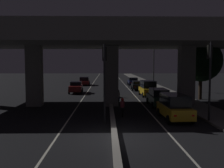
# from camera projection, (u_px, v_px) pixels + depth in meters

# --- Properties ---
(ground_plane) EXTENTS (200.00, 200.00, 0.00)m
(ground_plane) POSITION_uv_depth(u_px,v_px,m) (115.00, 139.00, 14.25)
(ground_plane) COLOR black
(lane_line_left_inner) EXTENTS (0.12, 126.00, 0.00)m
(lane_line_left_inner) POSITION_uv_depth(u_px,v_px,m) (91.00, 86.00, 49.07)
(lane_line_left_inner) COLOR beige
(lane_line_left_inner) RESTS_ON ground_plane
(lane_line_right_inner) EXTENTS (0.12, 126.00, 0.00)m
(lane_line_right_inner) POSITION_uv_depth(u_px,v_px,m) (126.00, 86.00, 49.21)
(lane_line_right_inner) COLOR beige
(lane_line_right_inner) RESTS_ON ground_plane
(median_divider) EXTENTS (0.33, 126.00, 0.28)m
(median_divider) POSITION_uv_depth(u_px,v_px,m) (109.00, 85.00, 49.13)
(median_divider) COLOR gray
(median_divider) RESTS_ON ground_plane
(sidewalk_right) EXTENTS (2.89, 126.00, 0.16)m
(sidewalk_right) POSITION_uv_depth(u_px,v_px,m) (159.00, 89.00, 42.33)
(sidewalk_right) COLOR slate
(sidewalk_right) RESTS_ON ground_plane
(elevated_overpass) EXTENTS (32.18, 11.92, 8.49)m
(elevated_overpass) POSITION_uv_depth(u_px,v_px,m) (109.00, 39.00, 25.25)
(elevated_overpass) COLOR slate
(elevated_overpass) RESTS_ON ground_plane
(traffic_light_left_of_median) EXTENTS (0.30, 0.49, 5.45)m
(traffic_light_left_of_median) POSITION_uv_depth(u_px,v_px,m) (105.00, 70.00, 17.90)
(traffic_light_left_of_median) COLOR black
(traffic_light_left_of_median) RESTS_ON ground_plane
(traffic_light_right_of_median) EXTENTS (0.30, 0.49, 5.60)m
(traffic_light_right_of_median) POSITION_uv_depth(u_px,v_px,m) (210.00, 68.00, 18.05)
(traffic_light_right_of_median) COLOR black
(traffic_light_right_of_median) RESTS_ON ground_plane
(street_lamp) EXTENTS (2.21, 0.32, 8.68)m
(street_lamp) POSITION_uv_depth(u_px,v_px,m) (152.00, 58.00, 40.40)
(street_lamp) COLOR #2D2D30
(street_lamp) RESTS_ON ground_plane
(car_taxi_yellow_lead) EXTENTS (1.97, 4.32, 1.87)m
(car_taxi_yellow_lead) POSITION_uv_depth(u_px,v_px,m) (174.00, 106.00, 19.15)
(car_taxi_yellow_lead) COLOR gold
(car_taxi_yellow_lead) RESTS_ON ground_plane
(car_dark_green_second) EXTENTS (1.86, 4.69, 1.68)m
(car_dark_green_second) POSITION_uv_depth(u_px,v_px,m) (159.00, 97.00, 25.40)
(car_dark_green_second) COLOR black
(car_dark_green_second) RESTS_ON ground_plane
(car_taxi_yellow_third) EXTENTS (2.09, 4.08, 1.97)m
(car_taxi_yellow_third) POSITION_uv_depth(u_px,v_px,m) (148.00, 88.00, 33.31)
(car_taxi_yellow_third) COLOR gold
(car_taxi_yellow_third) RESTS_ON ground_plane
(car_black_fourth) EXTENTS (2.17, 4.66, 1.43)m
(car_black_fourth) POSITION_uv_depth(u_px,v_px,m) (138.00, 85.00, 41.05)
(car_black_fourth) COLOR black
(car_black_fourth) RESTS_ON ground_plane
(car_dark_blue_fifth) EXTENTS (1.97, 4.57, 1.47)m
(car_dark_blue_fifth) POSITION_uv_depth(u_px,v_px,m) (133.00, 81.00, 49.94)
(car_dark_blue_fifth) COLOR #141938
(car_dark_blue_fifth) RESTS_ON ground_plane
(car_dark_red_lead_oncoming) EXTENTS (1.94, 4.15, 1.61)m
(car_dark_red_lead_oncoming) POSITION_uv_depth(u_px,v_px,m) (76.00, 87.00, 36.66)
(car_dark_red_lead_oncoming) COLOR #591414
(car_dark_red_lead_oncoming) RESTS_ON ground_plane
(car_dark_red_second_oncoming) EXTENTS (2.18, 4.28, 1.59)m
(car_dark_red_second_oncoming) POSITION_uv_depth(u_px,v_px,m) (84.00, 81.00, 50.22)
(car_dark_red_second_oncoming) COLOR #591414
(car_dark_red_second_oncoming) RESTS_ON ground_plane
(motorcycle_black_filtering_near) EXTENTS (0.34, 1.84, 1.40)m
(motorcycle_black_filtering_near) POSITION_uv_depth(u_px,v_px,m) (122.00, 108.00, 20.69)
(motorcycle_black_filtering_near) COLOR black
(motorcycle_black_filtering_near) RESTS_ON ground_plane
(motorcycle_blue_filtering_mid) EXTENTS (0.33, 1.97, 1.45)m
(motorcycle_blue_filtering_mid) POSITION_uv_depth(u_px,v_px,m) (118.00, 98.00, 26.72)
(motorcycle_blue_filtering_mid) COLOR black
(motorcycle_blue_filtering_mid) RESTS_ON ground_plane
(motorcycle_white_filtering_far) EXTENTS (0.33, 1.85, 1.37)m
(motorcycle_white_filtering_far) POSITION_uv_depth(u_px,v_px,m) (115.00, 93.00, 32.05)
(motorcycle_white_filtering_far) COLOR black
(motorcycle_white_filtering_far) RESTS_ON ground_plane
(roadside_tree_kerbside_near) EXTENTS (4.79, 4.79, 6.85)m
(roadside_tree_kerbside_near) POSITION_uv_depth(u_px,v_px,m) (201.00, 61.00, 29.86)
(roadside_tree_kerbside_near) COLOR #2D2116
(roadside_tree_kerbside_near) RESTS_ON ground_plane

